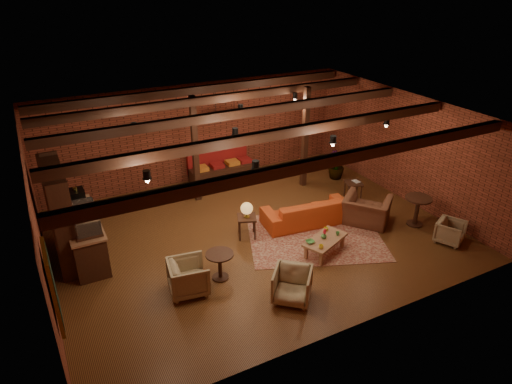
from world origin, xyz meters
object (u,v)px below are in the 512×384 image
coffee_table (325,240)px  side_table_book (354,184)px  plant_tall (339,138)px  side_table_lamp (247,211)px  round_table_right (418,207)px  armchair_far (451,231)px  round_table_left (220,262)px  armchair_right (367,206)px  armchair_a (188,275)px  armchair_b (292,284)px  sofa (307,211)px

coffee_table → side_table_book: bearing=39.6°
coffee_table → plant_tall: (2.95, 3.55, 1.04)m
plant_tall → side_table_lamp: bearing=-155.3°
round_table_right → armchair_far: (0.13, -1.06, -0.23)m
side_table_lamp → plant_tall: plant_tall is taller
round_table_left → armchair_far: 5.98m
side_table_book → plant_tall: (0.45, 1.48, 0.91)m
armchair_right → side_table_book: size_ratio=1.92×
coffee_table → side_table_book: (2.50, 2.07, 0.14)m
round_table_right → plant_tall: (-0.08, 3.54, 0.86)m
armchair_a → armchair_far: size_ratio=1.27×
armchair_b → sofa: bearing=92.3°
sofa → plant_tall: 3.41m
side_table_lamp → armchair_far: size_ratio=1.52×
round_table_left → armchair_far: size_ratio=1.00×
round_table_left → side_table_book: (5.18, 1.82, 0.06)m
armchair_right → sofa: bearing=23.4°
coffee_table → armchair_a: 3.47m
armchair_b → armchair_far: 4.78m
round_table_left → armchair_b: armchair_b is taller
round_table_left → armchair_b: size_ratio=0.83×
round_table_left → armchair_right: armchair_right is taller
armchair_a → armchair_right: size_ratio=0.69×
armchair_b → armchair_a: bearing=-173.4°
armchair_b → side_table_book: size_ratio=1.27×
sofa → round_table_left: 3.36m
armchair_right → coffee_table: bearing=72.2°
armchair_b → round_table_right: (4.65, 1.13, 0.16)m
sofa → coffee_table: sofa is taller
armchair_b → armchair_far: (4.78, 0.08, -0.07)m
armchair_far → side_table_lamp: bearing=123.8°
round_table_right → armchair_far: bearing=-83.1°
coffee_table → side_table_lamp: size_ratio=1.34×
side_table_lamp → plant_tall: bearing=24.7°
armchair_a → plant_tall: 7.34m
plant_tall → armchair_a: bearing=-152.0°
sofa → armchair_right: size_ratio=2.03×
armchair_right → plant_tall: (1.07, 2.84, 0.89)m
armchair_right → armchair_far: (1.27, -1.75, -0.20)m
coffee_table → round_table_left: size_ratio=2.03×
coffee_table → side_table_lamp: (-1.34, 1.57, 0.39)m
armchair_b → armchair_far: armchair_b is taller
side_table_lamp → armchair_b: size_ratio=1.25×
armchair_far → armchair_b: bearing=154.9°
armchair_far → plant_tall: plant_tall is taller
round_table_right → armchair_right: bearing=148.7°
side_table_lamp → armchair_right: size_ratio=0.83×
armchair_a → armchair_far: bearing=-91.5°
armchair_far → plant_tall: size_ratio=0.23×
coffee_table → armchair_far: (3.16, -1.05, -0.04)m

